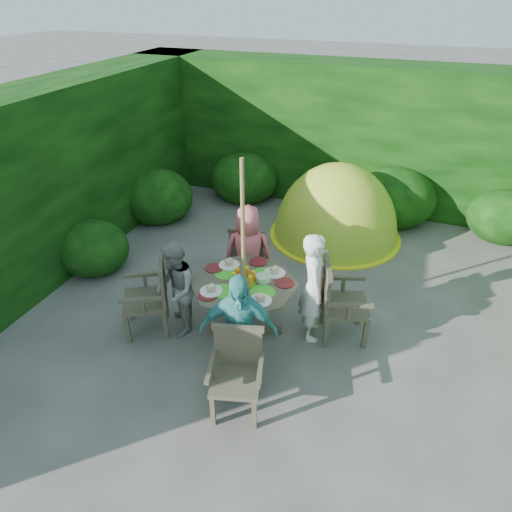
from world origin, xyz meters
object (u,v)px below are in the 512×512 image
(patio_table, at_px, (244,290))
(child_front, at_px, (238,332))
(garden_chair_back, at_px, (249,253))
(dome_tent, at_px, (334,236))
(parasol_pole, at_px, (243,254))
(garden_chair_right, at_px, (338,300))
(garden_chair_left, at_px, (152,295))
(child_right, at_px, (314,287))
(child_left, at_px, (175,289))
(garden_chair_front, at_px, (237,370))
(child_back, at_px, (248,252))

(patio_table, relative_size, child_front, 1.16)
(garden_chair_back, xyz_separation_m, dome_tent, (0.86, 1.73, -0.45))
(parasol_pole, bearing_deg, garden_chair_back, 108.28)
(garden_chair_right, bearing_deg, garden_chair_back, 44.43)
(parasol_pole, distance_m, garden_chair_left, 1.25)
(patio_table, xyz_separation_m, child_front, (0.24, -0.76, 0.07))
(child_right, relative_size, child_left, 1.13)
(garden_chair_left, height_order, garden_chair_front, garden_chair_left)
(garden_chair_left, relative_size, dome_tent, 0.38)
(patio_table, relative_size, garden_chair_back, 1.85)
(garden_chair_right, bearing_deg, patio_table, 89.36)
(patio_table, xyz_separation_m, garden_chair_back, (-0.35, 1.05, -0.16))
(patio_table, bearing_deg, child_left, -162.25)
(garden_chair_back, bearing_deg, child_right, 135.09)
(child_left, relative_size, child_front, 0.89)
(garden_chair_front, relative_size, child_right, 0.63)
(garden_chair_back, distance_m, child_left, 1.37)
(garden_chair_left, height_order, child_left, child_left)
(parasol_pole, xyz_separation_m, child_right, (0.76, 0.24, -0.42))
(patio_table, height_order, garden_chair_right, garden_chair_right)
(patio_table, distance_m, garden_chair_left, 1.11)
(child_right, distance_m, child_front, 1.13)
(patio_table, height_order, dome_tent, dome_tent)
(garden_chair_back, distance_m, dome_tent, 1.98)
(patio_table, bearing_deg, child_right, 17.61)
(garden_chair_right, xyz_separation_m, garden_chair_back, (-1.39, 0.72, -0.06))
(dome_tent, bearing_deg, parasol_pole, -84.73)
(garden_chair_right, xyz_separation_m, child_right, (-0.28, -0.09, 0.16))
(garden_chair_left, height_order, child_front, child_front)
(patio_table, distance_m, garden_chair_back, 1.12)
(patio_table, bearing_deg, parasol_pole, -149.51)
(child_front, bearing_deg, garden_chair_left, 143.60)
(garden_chair_back, bearing_deg, child_front, 99.15)
(child_right, height_order, dome_tent, child_right)
(garden_chair_back, distance_m, child_back, 0.36)
(garden_chair_left, bearing_deg, child_front, 41.86)
(child_right, distance_m, child_back, 1.13)
(garden_chair_back, bearing_deg, parasol_pole, 99.40)
(garden_chair_back, bearing_deg, patio_table, 99.62)
(garden_chair_back, height_order, child_back, child_back)
(garden_chair_front, bearing_deg, garden_chair_back, 93.27)
(parasol_pole, height_order, child_back, parasol_pole)
(garden_chair_left, relative_size, garden_chair_front, 1.10)
(garden_chair_right, xyz_separation_m, dome_tent, (-0.53, 2.45, -0.52))
(garden_chair_front, xyz_separation_m, child_right, (0.42, 1.29, 0.22))
(garden_chair_right, xyz_separation_m, child_left, (-1.80, -0.57, 0.09))
(garden_chair_back, xyz_separation_m, child_back, (0.10, -0.29, 0.19))
(child_left, bearing_deg, patio_table, 78.20)
(dome_tent, bearing_deg, garden_chair_front, -76.86)
(patio_table, xyz_separation_m, garden_chair_front, (0.34, -1.05, -0.15))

